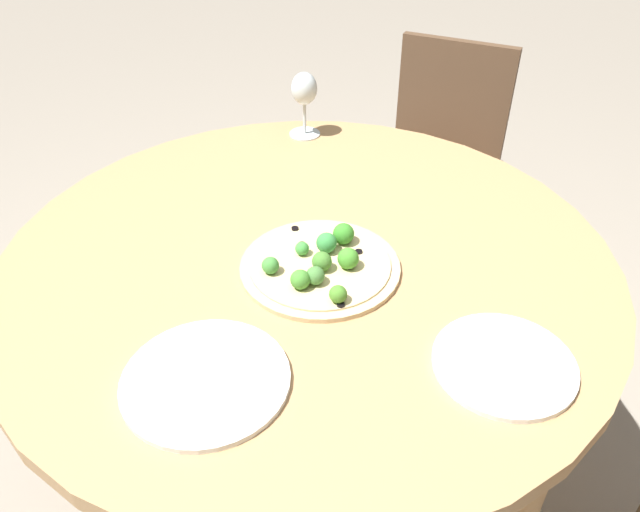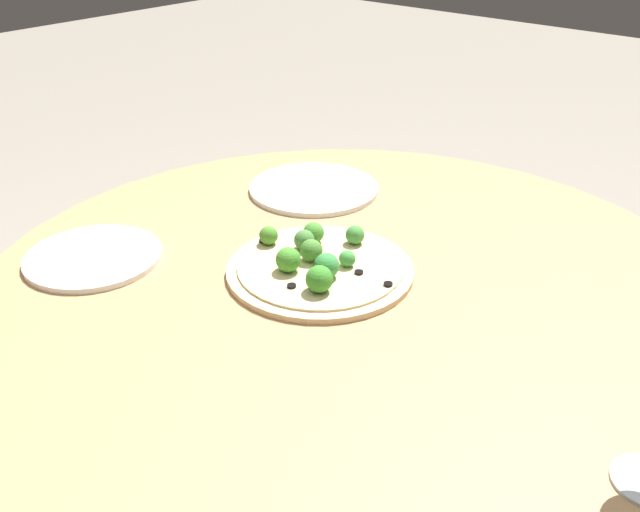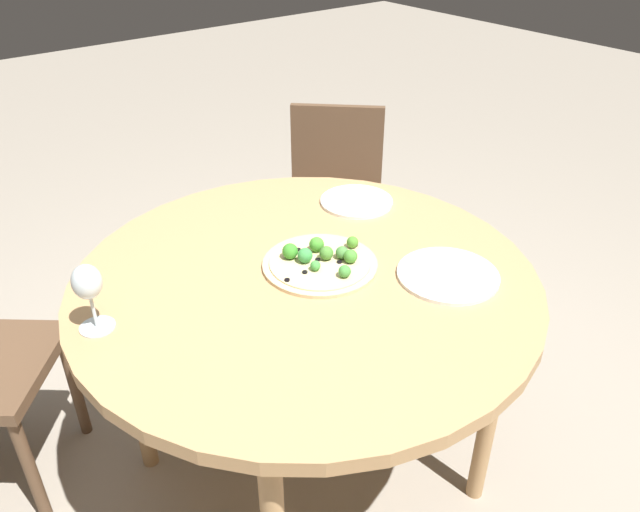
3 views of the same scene
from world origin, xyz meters
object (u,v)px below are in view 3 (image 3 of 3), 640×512
chair (334,204)px  plate_near (448,275)px  plate_far (356,201)px  pizza (321,261)px  wine_glass (88,285)px

chair → plate_near: chair is taller
chair → plate_far: chair is taller
pizza → plate_far: bearing=-55.7°
chair → wine_glass: wine_glass is taller
chair → pizza: 0.99m
chair → pizza: size_ratio=2.83×
pizza → wine_glass: size_ratio=1.82×
wine_glass → plate_far: bearing=-83.3°
wine_glass → plate_far: size_ratio=0.74×
chair → plate_far: bearing=-79.1°
pizza → plate_near: (-0.24, -0.22, -0.01)m
plate_near → plate_far: same height
plate_near → wine_glass: bearing=65.7°
chair → plate_near: (-0.94, 0.41, 0.31)m
chair → plate_near: size_ratio=3.30×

